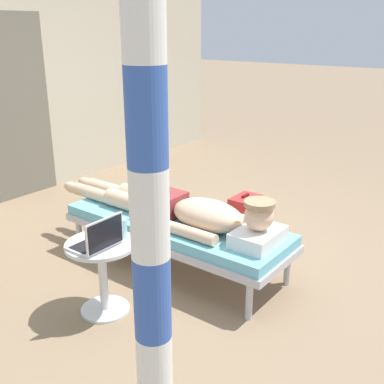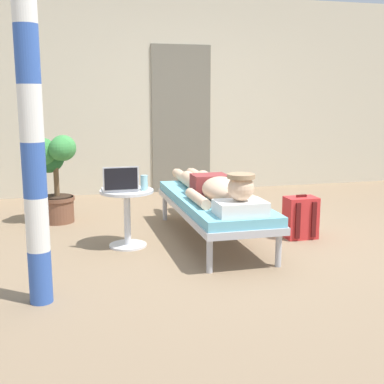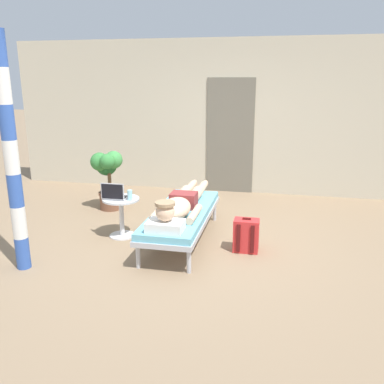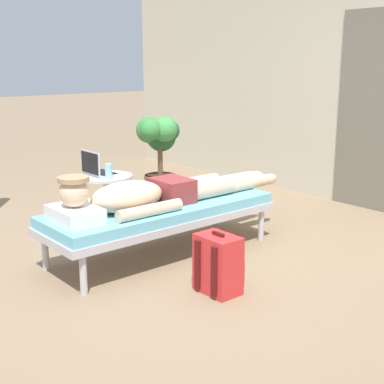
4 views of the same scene
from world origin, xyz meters
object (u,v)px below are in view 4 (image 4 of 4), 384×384
(lounge_chair, at_px, (161,213))
(person_reclining, at_px, (152,194))
(side_table, at_px, (106,193))
(laptop, at_px, (97,169))
(backpack, at_px, (219,264))
(drink_glass, at_px, (109,171))
(potted_plant, at_px, (159,147))

(lounge_chair, distance_m, person_reclining, 0.19)
(side_table, xyz_separation_m, laptop, (-0.06, -0.05, 0.23))
(person_reclining, height_order, side_table, person_reclining)
(lounge_chair, bearing_deg, backpack, -9.76)
(drink_glass, xyz_separation_m, potted_plant, (-0.78, 1.13, 0.01))
(person_reclining, distance_m, backpack, 0.90)
(drink_glass, bearing_deg, lounge_chair, 6.02)
(side_table, xyz_separation_m, drink_glass, (0.15, -0.06, 0.23))
(side_table, bearing_deg, lounge_chair, 0.82)
(drink_glass, height_order, potted_plant, potted_plant)
(lounge_chair, bearing_deg, laptop, -175.87)
(person_reclining, distance_m, laptop, 0.87)
(lounge_chair, height_order, drink_glass, drink_glass)
(person_reclining, height_order, potted_plant, potted_plant)
(person_reclining, relative_size, potted_plant, 2.30)
(laptop, bearing_deg, side_table, 40.52)
(person_reclining, xyz_separation_m, side_table, (-0.81, 0.07, -0.16))
(backpack, bearing_deg, lounge_chair, 170.24)
(person_reclining, distance_m, drink_glass, 0.66)
(person_reclining, relative_size, backpack, 5.12)
(laptop, xyz_separation_m, backpack, (1.71, -0.08, -0.39))
(person_reclining, bearing_deg, drink_glass, 178.66)
(drink_glass, distance_m, potted_plant, 1.38)
(lounge_chair, xyz_separation_m, laptop, (-0.87, -0.06, 0.24))
(lounge_chair, relative_size, side_table, 3.70)
(side_table, height_order, backpack, side_table)
(person_reclining, relative_size, laptop, 7.00)
(lounge_chair, relative_size, person_reclining, 0.89)
(side_table, relative_size, drink_glass, 3.86)
(lounge_chair, height_order, laptop, laptop)
(side_table, relative_size, laptop, 1.69)
(laptop, distance_m, backpack, 1.75)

